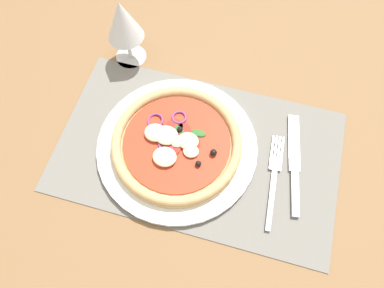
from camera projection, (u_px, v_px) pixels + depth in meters
ground_plane at (198, 154)px, 67.84cm from camera, size 190.00×140.00×2.40cm
placemat at (198, 151)px, 66.57cm from camera, size 51.95×30.67×0.40cm
plate at (177, 147)px, 66.13cm from camera, size 29.60×29.60×1.03cm
pizza at (176, 143)px, 64.67cm from camera, size 23.87×23.87×2.61cm
fork at (274, 176)px, 64.01cm from camera, size 2.74×18.06×0.44cm
knife at (294, 162)px, 65.11cm from camera, size 5.00×19.99×0.62cm
wine_glass at (123, 22)px, 66.93cm from camera, size 7.20×7.20×14.90cm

